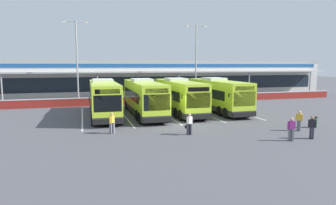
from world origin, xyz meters
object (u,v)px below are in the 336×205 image
object	(u,v)px
pedestrian_with_handbag	(189,124)
lamp_post_centre	(196,58)
coach_bus_centre	(178,97)
pedestrian_near_bin	(112,122)
pedestrian_child	(312,127)
pedestrian_approaching_bus	(291,128)
coach_bus_left_centre	(144,98)
litter_bin	(314,122)
coach_bus_right_centre	(217,95)
pedestrian_in_dark_coat	(299,120)
coach_bus_leftmost	(104,99)
lamp_post_west	(77,57)

from	to	relation	value
pedestrian_with_handbag	lamp_post_centre	world-z (taller)	lamp_post_centre
coach_bus_centre	pedestrian_near_bin	xyz separation A→B (m)	(-8.04, -8.17, -0.91)
pedestrian_child	pedestrian_approaching_bus	size ratio (longest dim) A/B	1.00
coach_bus_left_centre	litter_bin	bearing A→B (deg)	-39.38
coach_bus_right_centre	pedestrian_in_dark_coat	xyz separation A→B (m)	(1.76, -11.27, -0.91)
coach_bus_left_centre	lamp_post_centre	xyz separation A→B (m)	(9.91, 10.34, 4.50)
pedestrian_near_bin	litter_bin	size ratio (longest dim) A/B	1.74
coach_bus_leftmost	pedestrian_near_bin	distance (m)	8.20
litter_bin	pedestrian_with_handbag	bearing A→B (deg)	177.43
coach_bus_left_centre	pedestrian_child	distance (m)	16.36
coach_bus_centre	lamp_post_centre	xyz separation A→B (m)	(5.91, 9.88, 4.50)
pedestrian_in_dark_coat	litter_bin	distance (m)	2.22
coach_bus_left_centre	coach_bus_centre	size ratio (longest dim) A/B	1.00
lamp_post_centre	coach_bus_leftmost	bearing A→B (deg)	-144.72
coach_bus_centre	coach_bus_right_centre	bearing A→B (deg)	-1.21
pedestrian_near_bin	lamp_post_west	distance (m)	19.57
pedestrian_approaching_bus	pedestrian_child	bearing A→B (deg)	3.16
coach_bus_left_centre	pedestrian_with_handbag	bearing A→B (deg)	-81.28
pedestrian_near_bin	pedestrian_approaching_bus	bearing A→B (deg)	-26.03
pedestrian_near_bin	coach_bus_leftmost	bearing A→B (deg)	90.28
coach_bus_left_centre	coach_bus_right_centre	world-z (taller)	same
lamp_post_west	pedestrian_near_bin	bearing A→B (deg)	-81.88
coach_bus_centre	pedestrian_near_bin	world-z (taller)	coach_bus_centre
coach_bus_left_centre	litter_bin	size ratio (longest dim) A/B	13.10
coach_bus_left_centre	coach_bus_leftmost	bearing A→B (deg)	173.93
pedestrian_with_handbag	pedestrian_child	size ratio (longest dim) A/B	1.00
pedestrian_approaching_bus	coach_bus_right_centre	bearing A→B (deg)	85.87
pedestrian_child	pedestrian_approaching_bus	xyz separation A→B (m)	(-1.82, -0.10, 0.00)
coach_bus_leftmost	lamp_post_centre	xyz separation A→B (m)	(13.99, 9.90, 4.50)
pedestrian_in_dark_coat	coach_bus_centre	bearing A→B (deg)	119.37
lamp_post_west	coach_bus_centre	bearing A→B (deg)	-44.31
pedestrian_in_dark_coat	pedestrian_near_bin	bearing A→B (deg)	167.52
litter_bin	pedestrian_in_dark_coat	bearing A→B (deg)	-161.93
lamp_post_west	coach_bus_right_centre	bearing A→B (deg)	-34.51
pedestrian_with_handbag	pedestrian_in_dark_coat	world-z (taller)	same
coach_bus_left_centre	pedestrian_child	size ratio (longest dim) A/B	7.52
coach_bus_leftmost	coach_bus_left_centre	bearing A→B (deg)	-6.07
pedestrian_near_bin	litter_bin	distance (m)	16.71
coach_bus_centre	lamp_post_centre	size ratio (longest dim) A/B	1.11
pedestrian_child	litter_bin	bearing A→B (deg)	45.70
pedestrian_near_bin	lamp_post_centre	world-z (taller)	lamp_post_centre
coach_bus_leftmost	coach_bus_right_centre	xyz separation A→B (m)	(12.72, -0.08, 0.00)
pedestrian_in_dark_coat	pedestrian_child	world-z (taller)	same
coach_bus_centre	pedestrian_approaching_bus	distance (m)	14.37
pedestrian_near_bin	litter_bin	world-z (taller)	pedestrian_near_bin
pedestrian_approaching_bus	lamp_post_centre	world-z (taller)	lamp_post_centre
coach_bus_left_centre	lamp_post_west	distance (m)	13.56
pedestrian_with_handbag	pedestrian_in_dark_coat	distance (m)	8.97
coach_bus_left_centre	pedestrian_approaching_bus	world-z (taller)	coach_bus_left_centre
pedestrian_child	coach_bus_left_centre	bearing A→B (deg)	125.37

